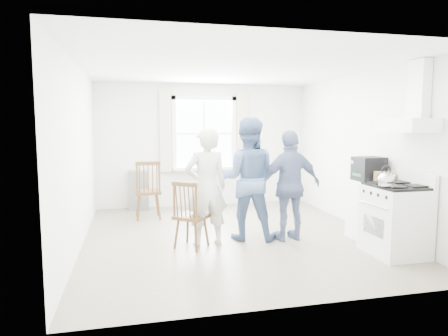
# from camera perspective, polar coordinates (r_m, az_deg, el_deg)

# --- Properties ---
(room_shell) EXTENTS (4.62, 5.12, 2.64)m
(room_shell) POSITION_cam_1_polar(r_m,az_deg,el_deg) (6.14, 1.26, 2.06)
(room_shell) COLOR gray
(room_shell) RESTS_ON ground
(window_assembly) EXTENTS (1.88, 0.24, 1.70)m
(window_assembly) POSITION_cam_1_polar(r_m,az_deg,el_deg) (8.52, -2.82, 4.35)
(window_assembly) COLOR white
(window_assembly) RESTS_ON room_shell
(range_hood) EXTENTS (0.45, 0.76, 0.94)m
(range_hood) POSITION_cam_1_polar(r_m,az_deg,el_deg) (5.82, 25.19, 7.14)
(range_hood) COLOR white
(range_hood) RESTS_ON room_shell
(shelf_unit) EXTENTS (0.40, 0.30, 0.80)m
(shelf_unit) POSITION_cam_1_polar(r_m,az_deg,el_deg) (8.37, -12.12, -3.13)
(shelf_unit) COLOR slate
(shelf_unit) RESTS_ON ground
(gas_stove) EXTENTS (0.68, 0.76, 1.12)m
(gas_stove) POSITION_cam_1_polar(r_m,az_deg,el_deg) (5.86, 23.28, -6.75)
(gas_stove) COLOR white
(gas_stove) RESTS_ON ground
(kettle) EXTENTS (0.20, 0.20, 0.28)m
(kettle) POSITION_cam_1_polar(r_m,az_deg,el_deg) (5.51, 22.11, -1.58)
(kettle) COLOR silver
(kettle) RESTS_ON gas_stove
(low_cabinet) EXTENTS (0.50, 0.55, 0.90)m
(low_cabinet) POSITION_cam_1_polar(r_m,az_deg,el_deg) (6.47, 20.09, -5.72)
(low_cabinet) COLOR white
(low_cabinet) RESTS_ON ground
(stereo_stack) EXTENTS (0.42, 0.38, 0.36)m
(stereo_stack) POSITION_cam_1_polar(r_m,az_deg,el_deg) (6.42, 19.99, -0.11)
(stereo_stack) COLOR black
(stereo_stack) RESTS_ON low_cabinet
(cardboard_box) EXTENTS (0.31, 0.27, 0.17)m
(cardboard_box) POSITION_cam_1_polar(r_m,az_deg,el_deg) (6.20, 21.91, -1.29)
(cardboard_box) COLOR #987A49
(cardboard_box) RESTS_ON low_cabinet
(windsor_chair_a) EXTENTS (0.48, 0.46, 1.09)m
(windsor_chair_a) POSITION_cam_1_polar(r_m,az_deg,el_deg) (7.41, -10.79, -2.24)
(windsor_chair_a) COLOR #4E3119
(windsor_chair_a) RESTS_ON ground
(windsor_chair_b) EXTENTS (0.57, 0.57, 0.97)m
(windsor_chair_b) POSITION_cam_1_polar(r_m,az_deg,el_deg) (5.61, -5.25, -5.66)
(windsor_chair_b) COLOR #4E3119
(windsor_chair_b) RESTS_ON ground
(person_left) EXTENTS (0.68, 0.68, 1.70)m
(person_left) POSITION_cam_1_polar(r_m,az_deg,el_deg) (5.73, -2.52, -2.77)
(person_left) COLOR silver
(person_left) RESTS_ON ground
(person_mid) EXTENTS (1.13, 1.13, 1.85)m
(person_mid) POSITION_cam_1_polar(r_m,az_deg,el_deg) (6.05, 3.37, -1.57)
(person_mid) COLOR slate
(person_mid) RESTS_ON ground
(person_right) EXTENTS (1.07, 1.07, 1.67)m
(person_right) POSITION_cam_1_polar(r_m,az_deg,el_deg) (6.08, 9.47, -2.48)
(person_right) COLOR navy
(person_right) RESTS_ON ground
(potted_plant) EXTENTS (0.22, 0.22, 0.35)m
(potted_plant) POSITION_cam_1_polar(r_m,az_deg,el_deg) (8.45, -2.97, 1.35)
(potted_plant) COLOR #2E6930
(potted_plant) RESTS_ON window_assembly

